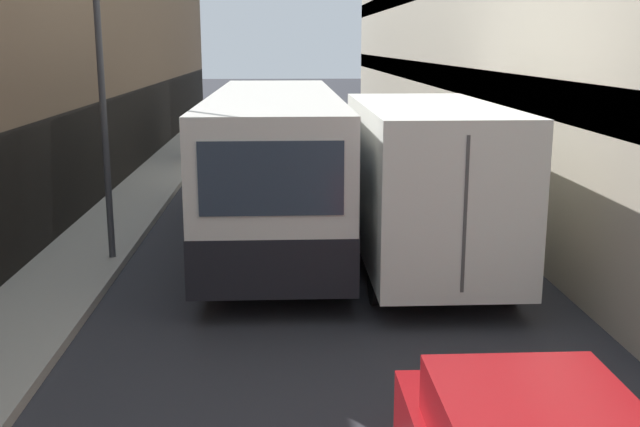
# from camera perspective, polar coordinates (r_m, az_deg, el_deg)

# --- Properties ---
(ground_plane) EXTENTS (150.00, 150.00, 0.00)m
(ground_plane) POSITION_cam_1_polar(r_m,az_deg,el_deg) (15.33, -0.76, -2.56)
(ground_plane) COLOR #2B2B30
(sidewalk_left) EXTENTS (1.71, 60.00, 0.15)m
(sidewalk_left) POSITION_cam_1_polar(r_m,az_deg,el_deg) (15.77, -16.85, -2.41)
(sidewalk_left) COLOR #9E998E
(sidewalk_left) RESTS_ON ground_plane
(bus) EXTENTS (2.54, 10.45, 3.08)m
(bus) POSITION_cam_1_polar(r_m,az_deg,el_deg) (15.75, -3.44, 3.91)
(bus) COLOR silver
(bus) RESTS_ON ground_plane
(box_truck) EXTENTS (2.34, 7.80, 3.05)m
(box_truck) POSITION_cam_1_polar(r_m,az_deg,el_deg) (14.13, 7.51, 2.79)
(box_truck) COLOR silver
(box_truck) RESTS_ON ground_plane
(panel_van) EXTENTS (1.80, 4.73, 1.80)m
(panel_van) POSITION_cam_1_polar(r_m,az_deg,el_deg) (27.44, -6.44, 6.36)
(panel_van) COLOR silver
(panel_van) RESTS_ON ground_plane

